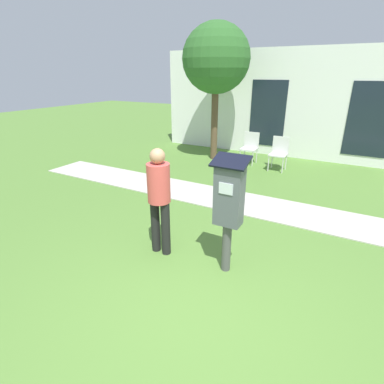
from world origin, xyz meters
TOP-DOWN VIEW (x-y plane):
  - ground_plane at (0.00, 0.00)m, footprint 40.00×40.00m
  - sidewalk at (0.00, 3.11)m, footprint 12.00×1.10m
  - building_facade at (0.00, 7.37)m, footprint 10.00×0.26m
  - parking_meter at (-0.06, 0.88)m, footprint 0.44×0.31m
  - person_standing at (-1.07, 0.82)m, footprint 0.32×0.32m
  - outdoor_chair_left at (-1.49, 6.02)m, footprint 0.44×0.44m
  - outdoor_chair_middle at (-0.59, 5.77)m, footprint 0.44×0.44m
  - tree at (-2.63, 5.95)m, footprint 1.90×1.90m

SIDE VIEW (x-z plane):
  - ground_plane at x=0.00m, z-range 0.00..0.00m
  - sidewalk at x=0.00m, z-range 0.00..0.02m
  - outdoor_chair_left at x=-1.49m, z-range 0.08..0.98m
  - outdoor_chair_middle at x=-0.59m, z-range 0.08..0.98m
  - person_standing at x=-1.07m, z-range 0.14..1.72m
  - parking_meter at x=-0.06m, z-range 0.22..1.81m
  - building_facade at x=0.00m, z-range 0.00..3.20m
  - tree at x=-2.63m, z-range 0.94..4.75m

